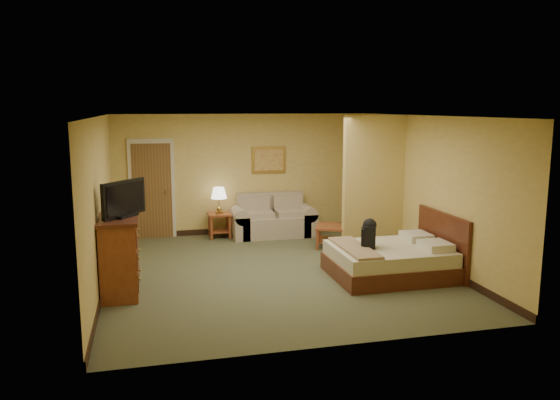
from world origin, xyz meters
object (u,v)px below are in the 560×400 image
object	(u,v)px
bed	(393,260)
coffee_table	(333,232)
loveseat	(273,222)
dresser	(119,256)

from	to	relation	value
bed	coffee_table	bearing A→B (deg)	99.23
bed	loveseat	bearing A→B (deg)	111.10
coffee_table	bed	distance (m)	2.05
coffee_table	bed	world-z (taller)	bed
loveseat	coffee_table	size ratio (longest dim) A/B	2.05
loveseat	coffee_table	xyz separation A→B (m)	(0.93, -1.25, 0.02)
loveseat	bed	size ratio (longest dim) A/B	0.93
loveseat	coffee_table	world-z (taller)	loveseat
dresser	coffee_table	bearing A→B (deg)	25.34
dresser	bed	xyz separation A→B (m)	(4.30, -0.15, -0.31)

